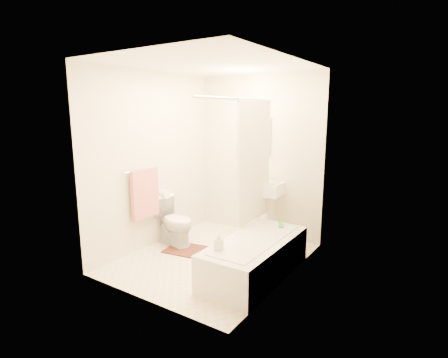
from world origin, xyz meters
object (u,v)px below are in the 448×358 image
Objects in this scene: bathtub at (255,258)px; soap_bottle at (219,242)px; sink at (265,209)px; bath_mat at (188,250)px; toilet at (174,221)px.

soap_bottle is at bearing -110.88° from bathtub.
soap_bottle is (0.24, -1.54, 0.04)m from sink.
toilet is at bearing 164.75° from bath_mat.
sink is at bearing 98.74° from soap_bottle.
sink is 1.64× the size of bath_mat.
soap_bottle is (1.24, -0.69, 0.18)m from toilet.
bathtub is 0.60m from soap_bottle.
bath_mat is 3.17× the size of soap_bottle.
bath_mat is (-1.11, 0.13, -0.20)m from bathtub.
bathtub is at bearing 69.12° from soap_bottle.
sink is 1.56m from soap_bottle.
bathtub is at bearing -89.19° from toilet.
toilet is 1.32m from sink.
toilet is 0.46m from bath_mat.
sink reaches higher than soap_bottle.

